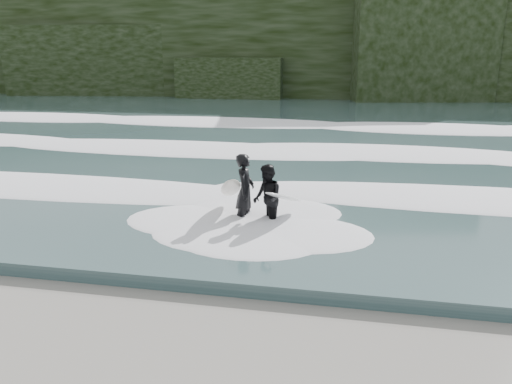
# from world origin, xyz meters

# --- Properties ---
(sea) EXTENTS (90.00, 52.00, 0.30)m
(sea) POSITION_xyz_m (0.00, 29.00, 0.15)
(sea) COLOR #334B4C
(sea) RESTS_ON ground
(headland) EXTENTS (70.00, 9.00, 10.00)m
(headland) POSITION_xyz_m (0.00, 46.00, 5.00)
(headland) COLOR black
(headland) RESTS_ON ground
(foam_near) EXTENTS (60.00, 3.20, 0.20)m
(foam_near) POSITION_xyz_m (0.00, 9.00, 0.40)
(foam_near) COLOR white
(foam_near) RESTS_ON sea
(foam_mid) EXTENTS (60.00, 4.00, 0.24)m
(foam_mid) POSITION_xyz_m (0.00, 16.00, 0.42)
(foam_mid) COLOR white
(foam_mid) RESTS_ON sea
(foam_far) EXTENTS (60.00, 4.80, 0.30)m
(foam_far) POSITION_xyz_m (0.00, 25.00, 0.45)
(foam_far) COLOR white
(foam_far) RESTS_ON sea
(surfer_left) EXTENTS (1.16, 1.80, 1.96)m
(surfer_left) POSITION_xyz_m (0.96, 6.95, 0.98)
(surfer_left) COLOR black
(surfer_left) RESTS_ON ground
(surfer_right) EXTENTS (1.42, 1.86, 1.75)m
(surfer_right) POSITION_xyz_m (1.66, 6.71, 0.88)
(surfer_right) COLOR black
(surfer_right) RESTS_ON ground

